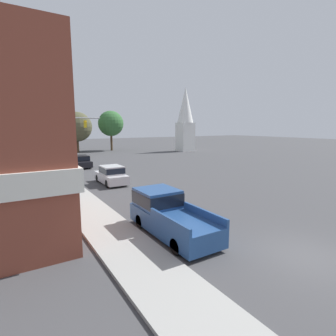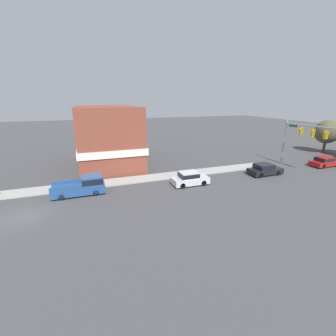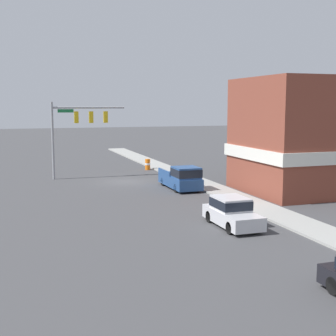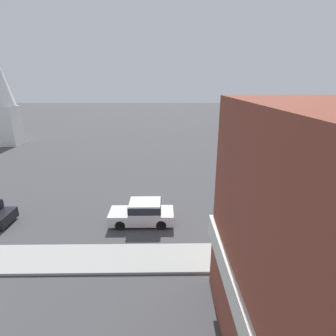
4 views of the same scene
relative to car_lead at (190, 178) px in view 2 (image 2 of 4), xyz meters
The scene contains 9 objects.
ground_plane 16.70m from the car_lead, 83.34° to the right, with size 200.00×200.00×0.00m, color #424244.
sidewalk_curb 17.01m from the car_lead, 102.80° to the right, with size 2.40×60.00×0.14m.
far_signal_assembly 17.96m from the car_lead, 92.54° to the left, with size 8.50×0.49×6.69m.
car_lead is the anchor object (origin of this frame).
car_second_ahead 10.91m from the car_lead, 90.37° to the left, with size 1.94×4.49×1.49m.
car_distant 22.14m from the car_lead, 90.41° to the left, with size 1.87×4.51×1.44m.
pickup_truck_parked 11.63m from the car_lead, 96.84° to the right, with size 1.96×5.24×1.90m.
corner_brick_building 14.86m from the car_lead, 147.47° to the right, with size 13.77×8.73×8.64m.
backdrop_tree_left_far 31.41m from the car_lead, 102.17° to the left, with size 4.18×4.18×6.00m.
Camera 2 is at (20.25, 5.92, 9.55)m, focal length 24.00 mm.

